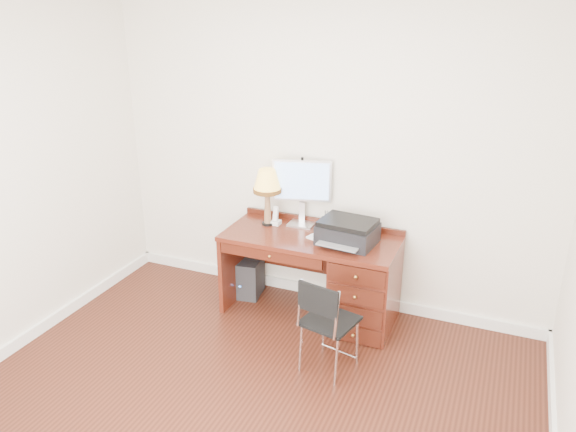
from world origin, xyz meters
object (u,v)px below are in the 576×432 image
at_px(printer, 348,232).
at_px(leg_lamp, 267,184).
at_px(chair, 327,318).
at_px(desk, 346,278).
at_px(monitor, 303,184).
at_px(equipment_box, 245,276).
at_px(phone, 276,219).

height_order(printer, leg_lamp, leg_lamp).
xyz_separation_m(printer, chair, (0.08, -0.74, -0.38)).
bearing_deg(leg_lamp, desk, -7.54).
xyz_separation_m(monitor, printer, (0.49, -0.25, -0.27)).
xyz_separation_m(leg_lamp, equipment_box, (-0.24, -0.01, -0.95)).
bearing_deg(monitor, phone, -170.18).
distance_m(monitor, phone, 0.40).
relative_size(printer, chair, 0.63).
distance_m(printer, leg_lamp, 0.83).
distance_m(monitor, equipment_box, 1.09).
height_order(desk, monitor, monitor).
distance_m(printer, chair, 0.83).
xyz_separation_m(printer, phone, (-0.71, 0.14, -0.05)).
xyz_separation_m(desk, monitor, (-0.49, 0.23, 0.71)).
height_order(monitor, phone, monitor).
bearing_deg(leg_lamp, chair, -44.76).
distance_m(monitor, chair, 1.31).
distance_m(leg_lamp, chair, 1.38).
bearing_deg(phone, monitor, 26.98).
distance_m(desk, monitor, 0.89).
height_order(desk, printer, printer).
xyz_separation_m(leg_lamp, chair, (0.86, -0.85, -0.66)).
bearing_deg(phone, printer, -9.54).
relative_size(chair, equipment_box, 2.15).
bearing_deg(printer, desk, 112.97).
bearing_deg(monitor, printer, -41.69).
bearing_deg(leg_lamp, printer, -8.58).
bearing_deg(monitor, desk, -40.49).
bearing_deg(phone, desk, -8.45).
relative_size(monitor, equipment_box, 1.65).
xyz_separation_m(printer, leg_lamp, (-0.78, 0.12, 0.28)).
distance_m(desk, chair, 0.76).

